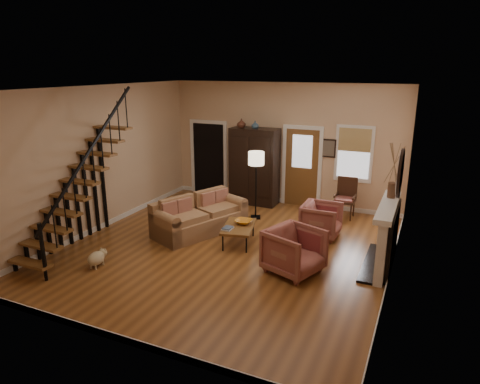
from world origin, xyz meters
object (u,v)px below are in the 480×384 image
at_px(armchair_right, 321,220).
at_px(floor_lamp, 256,186).
at_px(armoire, 254,166).
at_px(sofa, 200,216).
at_px(coffee_table, 239,234).
at_px(armchair_left, 294,251).
at_px(side_chair, 345,198).

relative_size(armchair_right, floor_lamp, 0.49).
xyz_separation_m(armoire, sofa, (-0.29, -2.56, -0.65)).
bearing_deg(armchair_right, sofa, 108.79).
bearing_deg(coffee_table, armoire, 105.74).
relative_size(armchair_left, side_chair, 0.92).
bearing_deg(armchair_right, armchair_left, 178.91).
distance_m(sofa, coffee_table, 1.12).
height_order(armchair_left, side_chair, side_chair).
distance_m(armchair_right, side_chair, 1.49).
bearing_deg(armchair_left, coffee_table, 81.65).
relative_size(sofa, side_chair, 2.13).
bearing_deg(armoire, side_chair, -4.48).
bearing_deg(armchair_left, armchair_right, 19.48).
bearing_deg(sofa, armchair_left, 0.77).
bearing_deg(side_chair, sofa, -140.23).
relative_size(armoire, side_chair, 2.06).
height_order(sofa, armchair_left, armchair_left).
bearing_deg(sofa, armchair_right, 42.01).
distance_m(coffee_table, armchair_right, 1.91).
relative_size(coffee_table, side_chair, 1.04).
xyz_separation_m(sofa, armchair_right, (2.60, 0.90, -0.02)).
height_order(coffee_table, side_chair, side_chair).
bearing_deg(armchair_right, coffee_table, 126.20).
distance_m(armoire, floor_lamp, 1.28).
xyz_separation_m(sofa, floor_lamp, (0.80, 1.41, 0.45)).
distance_m(coffee_table, floor_lamp, 1.78).
bearing_deg(floor_lamp, coffee_table, -80.61).
bearing_deg(armoire, armchair_left, -57.67).
xyz_separation_m(armoire, coffee_table, (0.79, -2.79, -0.85)).
relative_size(armoire, floor_lamp, 1.23).
bearing_deg(armchair_right, side_chair, -9.42).
relative_size(armoire, coffee_table, 1.98).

